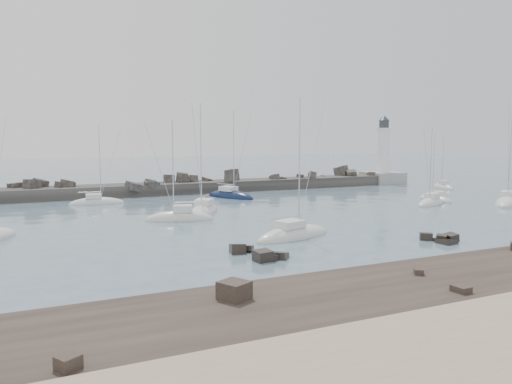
% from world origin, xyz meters
% --- Properties ---
extents(ground, '(400.00, 400.00, 0.00)m').
position_xyz_m(ground, '(0.00, 0.00, 0.00)').
color(ground, slate).
rests_on(ground, ground).
extents(rock_shelf, '(140.00, 12.00, 1.85)m').
position_xyz_m(rock_shelf, '(-0.41, -22.00, 0.01)').
color(rock_shelf, '#2B221D').
rests_on(rock_shelf, ground).
extents(rock_cluster_near, '(4.02, 4.89, 1.52)m').
position_xyz_m(rock_cluster_near, '(-3.94, -9.47, 0.17)').
color(rock_cluster_near, black).
rests_on(rock_cluster_near, ground).
extents(rock_cluster_far, '(3.16, 3.65, 1.49)m').
position_xyz_m(rock_cluster_far, '(13.48, -10.98, 0.07)').
color(rock_cluster_far, black).
rests_on(rock_cluster_far, ground).
extents(breakwater, '(115.00, 7.64, 5.28)m').
position_xyz_m(breakwater, '(-7.35, 38.01, 0.32)').
color(breakwater, '#312E2B').
rests_on(breakwater, ground).
extents(lighthouse, '(7.00, 7.00, 14.60)m').
position_xyz_m(lighthouse, '(47.00, 38.00, 3.09)').
color(lighthouse, '#979792').
rests_on(lighthouse, ground).
extents(sailboat_4, '(7.79, 3.12, 12.03)m').
position_xyz_m(sailboat_4, '(-11.30, 28.78, 0.13)').
color(sailboat_4, silver).
rests_on(sailboat_4, ground).
extents(sailboat_5, '(8.05, 4.40, 12.39)m').
position_xyz_m(sailboat_5, '(-4.64, 10.39, 0.15)').
color(sailboat_5, silver).
rests_on(sailboat_5, ground).
extents(sailboat_6, '(7.54, 9.24, 14.61)m').
position_xyz_m(sailboat_6, '(-0.57, 13.89, 0.15)').
color(sailboat_6, silver).
rests_on(sailboat_6, ground).
extents(sailboat_7, '(9.40, 5.17, 14.18)m').
position_xyz_m(sailboat_7, '(2.25, -3.71, 0.14)').
color(sailboat_7, silver).
rests_on(sailboat_7, ground).
extents(sailboat_8, '(6.34, 9.62, 14.61)m').
position_xyz_m(sailboat_8, '(8.88, 28.10, 0.14)').
color(sailboat_8, '#0D1A39').
rests_on(sailboat_8, ground).
extents(sailboat_9, '(7.68, 5.16, 11.86)m').
position_xyz_m(sailboat_9, '(31.27, 8.35, 0.14)').
color(sailboat_9, silver).
rests_on(sailboat_9, ground).
extents(sailboat_10, '(2.69, 6.91, 10.81)m').
position_xyz_m(sailboat_10, '(35.18, 11.54, 0.13)').
color(sailboat_10, silver).
rests_on(sailboat_10, ground).
extents(sailboat_11, '(10.04, 7.74, 15.57)m').
position_xyz_m(sailboat_11, '(41.54, 4.06, 0.15)').
color(sailboat_11, silver).
rests_on(sailboat_11, ground).
extents(sailboat_12, '(3.67, 6.73, 10.46)m').
position_xyz_m(sailboat_12, '(50.00, 24.38, 0.15)').
color(sailboat_12, silver).
rests_on(sailboat_12, ground).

